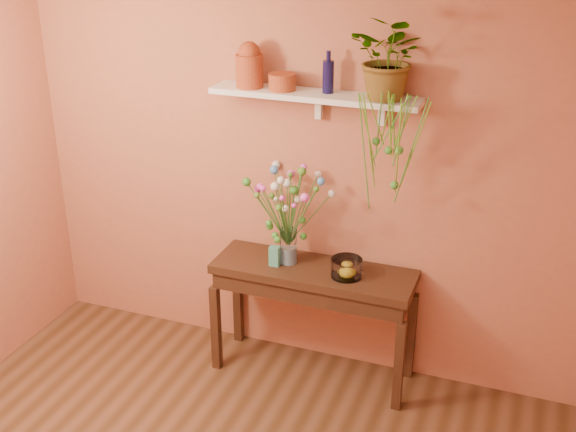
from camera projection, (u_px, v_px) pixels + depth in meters
room at (158, 335)px, 3.01m from camera, size 4.04×4.04×2.70m
sideboard at (313, 284)px, 4.76m from camera, size 1.33×0.43×0.81m
wall_shelf at (316, 96)px, 4.37m from camera, size 1.30×0.24×0.19m
terracotta_jug at (249, 66)px, 4.42m from camera, size 0.21×0.21×0.28m
terracotta_pot at (282, 82)px, 4.39m from camera, size 0.18×0.18×0.10m
blue_bottle at (328, 76)px, 4.31m from camera, size 0.08×0.08×0.25m
spider_plant at (391, 58)px, 4.11m from camera, size 0.53×0.49×0.48m
plant_fronds at (389, 145)px, 4.15m from camera, size 0.42×0.35×0.73m
glass_vase at (288, 249)px, 4.74m from camera, size 0.11×0.11×0.24m
bouquet at (288, 194)px, 4.60m from camera, size 0.59×0.58×0.54m
glass_bowl at (346, 268)px, 4.59m from camera, size 0.20×0.20×0.12m
lemon at (347, 271)px, 4.58m from camera, size 0.08×0.08×0.08m
carton at (275, 256)px, 4.72m from camera, size 0.07×0.05×0.13m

